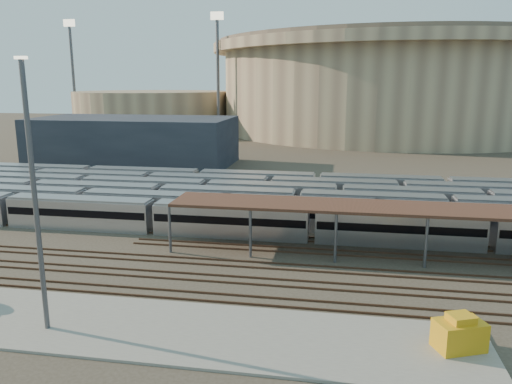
{
  "coord_description": "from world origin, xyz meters",
  "views": [
    {
      "loc": [
        9.49,
        -46.37,
        17.67
      ],
      "look_at": [
        -0.71,
        12.0,
        4.45
      ],
      "focal_mm": 35.0,
      "sensor_mm": 36.0,
      "label": 1
    }
  ],
  "objects": [
    {
      "name": "subway_trains",
      "position": [
        3.32,
        18.5,
        1.8
      ],
      "size": [
        126.0,
        23.9,
        3.6
      ],
      "color": "silver",
      "rests_on": "ground"
    },
    {
      "name": "yellow_equipment",
      "position": [
        17.59,
        -14.29,
        1.18
      ],
      "size": [
        3.66,
        3.02,
        1.97
      ],
      "primitive_type": "cube",
      "rotation": [
        0.0,
        0.0,
        0.39
      ],
      "color": "#C18C12",
      "rests_on": "apron"
    },
    {
      "name": "apron",
      "position": [
        -5.0,
        -15.0,
        0.1
      ],
      "size": [
        50.0,
        9.0,
        0.2
      ],
      "primitive_type": "cube",
      "color": "gray",
      "rests_on": "ground"
    },
    {
      "name": "secondary_arena",
      "position": [
        -60.0,
        130.0,
        7.0
      ],
      "size": [
        56.0,
        56.0,
        14.0
      ],
      "primitive_type": "cylinder",
      "color": "tan",
      "rests_on": "ground"
    },
    {
      "name": "floodlight_3",
      "position": [
        -10.0,
        160.0,
        20.65
      ],
      "size": [
        4.0,
        1.0,
        38.4
      ],
      "color": "#505055",
      "rests_on": "ground"
    },
    {
      "name": "stadium",
      "position": [
        25.0,
        140.0,
        16.47
      ],
      "size": [
        124.0,
        124.0,
        32.5
      ],
      "color": "tan",
      "rests_on": "ground"
    },
    {
      "name": "yard_light_pole",
      "position": [
        -11.11,
        -16.35,
        9.8
      ],
      "size": [
        0.8,
        0.36,
        19.03
      ],
      "color": "#505055",
      "rests_on": "apron"
    },
    {
      "name": "empty_tracks",
      "position": [
        0.0,
        -5.0,
        0.09
      ],
      "size": [
        170.0,
        9.62,
        0.18
      ],
      "color": "#4C3323",
      "rests_on": "ground"
    },
    {
      "name": "service_building",
      "position": [
        -35.0,
        55.0,
        5.0
      ],
      "size": [
        42.0,
        20.0,
        10.0
      ],
      "primitive_type": "cube",
      "color": "#1E232D",
      "rests_on": "ground"
    },
    {
      "name": "floodlight_0",
      "position": [
        -30.0,
        110.0,
        20.65
      ],
      "size": [
        4.0,
        1.0,
        38.4
      ],
      "color": "#505055",
      "rests_on": "ground"
    },
    {
      "name": "floodlight_1",
      "position": [
        -85.0,
        120.0,
        20.65
      ],
      "size": [
        4.0,
        1.0,
        38.4
      ],
      "color": "#505055",
      "rests_on": "ground"
    },
    {
      "name": "inspection_shed",
      "position": [
        22.0,
        4.0,
        4.98
      ],
      "size": [
        60.3,
        6.0,
        5.3
      ],
      "color": "#505055",
      "rests_on": "ground"
    },
    {
      "name": "ground",
      "position": [
        0.0,
        0.0,
        0.0
      ],
      "size": [
        420.0,
        420.0,
        0.0
      ],
      "primitive_type": "plane",
      "color": "#383026",
      "rests_on": "ground"
    }
  ]
}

